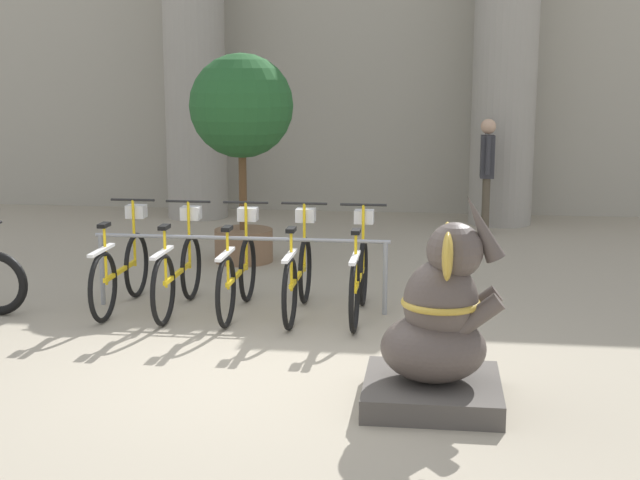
{
  "coord_description": "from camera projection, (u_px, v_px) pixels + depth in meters",
  "views": [
    {
      "loc": [
        1.45,
        -6.79,
        2.46
      ],
      "look_at": [
        0.48,
        0.68,
        1.0
      ],
      "focal_mm": 50.0,
      "sensor_mm": 36.0,
      "label": 1
    }
  ],
  "objects": [
    {
      "name": "person_pedestrian",
      "position": [
        487.0,
        165.0,
        13.32
      ],
      "size": [
        0.23,
        0.47,
        1.72
      ],
      "color": "brown",
      "rests_on": "ground_plane"
    },
    {
      "name": "column_right",
      "position": [
        505.0,
        57.0,
        13.85
      ],
      "size": [
        1.25,
        1.25,
        5.16
      ],
      "color": "gray",
      "rests_on": "ground_plane"
    },
    {
      "name": "bicycle_2",
      "position": [
        238.0,
        272.0,
        9.03
      ],
      "size": [
        0.48,
        1.7,
        1.09
      ],
      "color": "black",
      "rests_on": "ground_plane"
    },
    {
      "name": "bicycle_3",
      "position": [
        298.0,
        274.0,
        8.96
      ],
      "size": [
        0.48,
        1.7,
        1.09
      ],
      "color": "black",
      "rests_on": "ground_plane"
    },
    {
      "name": "bike_rack",
      "position": [
        240.0,
        254.0,
        9.12
      ],
      "size": [
        3.07,
        0.05,
        0.77
      ],
      "color": "gray",
      "rests_on": "ground_plane"
    },
    {
      "name": "potted_tree",
      "position": [
        242.0,
        120.0,
        11.18
      ],
      "size": [
        1.31,
        1.31,
        2.65
      ],
      "color": "brown",
      "rests_on": "ground_plane"
    },
    {
      "name": "ground_plane",
      "position": [
        251.0,
        374.0,
        7.26
      ],
      "size": [
        60.0,
        60.0,
        0.0
      ],
      "primitive_type": "plane",
      "color": "#9E937F"
    },
    {
      "name": "bicycle_4",
      "position": [
        359.0,
        276.0,
        8.87
      ],
      "size": [
        0.48,
        1.7,
        1.09
      ],
      "color": "black",
      "rests_on": "ground_plane"
    },
    {
      "name": "column_left",
      "position": [
        194.0,
        58.0,
        14.48
      ],
      "size": [
        1.25,
        1.25,
        5.16
      ],
      "color": "gray",
      "rests_on": "ground_plane"
    },
    {
      "name": "building_facade",
      "position": [
        352.0,
        35.0,
        15.07
      ],
      "size": [
        20.0,
        0.2,
        6.0
      ],
      "color": "#A39E8E",
      "rests_on": "ground_plane"
    },
    {
      "name": "elephant_statue",
      "position": [
        439.0,
        333.0,
        6.54
      ],
      "size": [
        1.01,
        1.01,
        1.6
      ],
      "color": "#4C4742",
      "rests_on": "ground_plane"
    },
    {
      "name": "bicycle_0",
      "position": [
        122.0,
        268.0,
        9.21
      ],
      "size": [
        0.48,
        1.7,
        1.09
      ],
      "color": "black",
      "rests_on": "ground_plane"
    },
    {
      "name": "bicycle_1",
      "position": [
        179.0,
        271.0,
        9.1
      ],
      "size": [
        0.48,
        1.7,
        1.09
      ],
      "color": "black",
      "rests_on": "ground_plane"
    }
  ]
}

